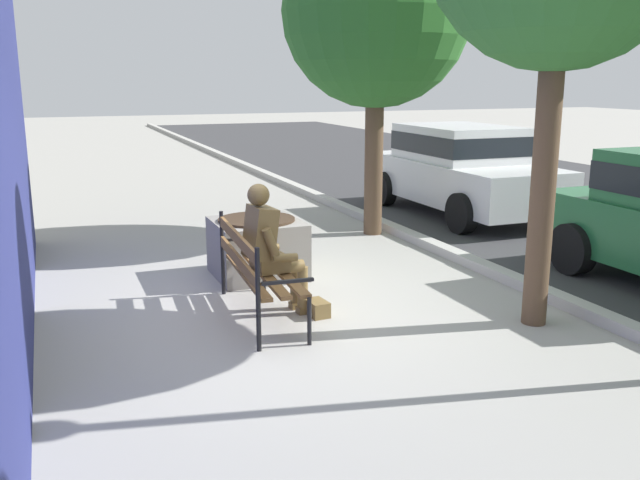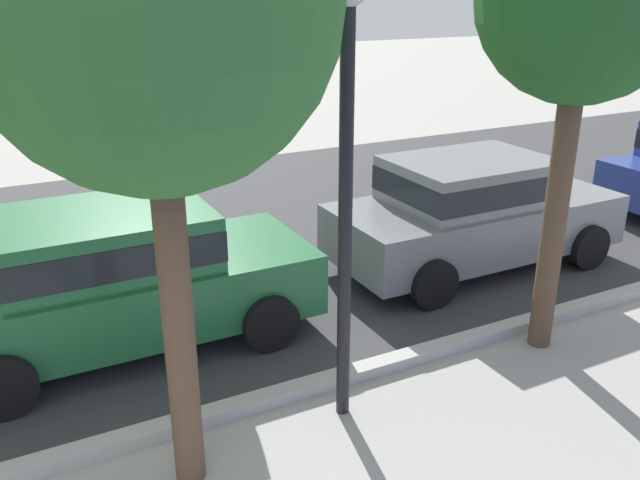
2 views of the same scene
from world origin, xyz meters
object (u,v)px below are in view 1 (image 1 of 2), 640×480
Objects in this scene: bronze_statue_seated at (274,252)px; street_tree_near_bench at (376,13)px; parked_car_white at (461,167)px; concrete_planter at (257,247)px; park_bench at (254,266)px.

street_tree_near_bench is (-3.10, 2.60, 2.63)m from bronze_statue_seated.
parked_car_white reaches higher than bronze_statue_seated.
parked_car_white reaches higher than concrete_planter.
street_tree_near_bench is at bearing 137.64° from park_bench.
bronze_statue_seated reaches higher than park_bench.
park_bench is at bearing -51.28° from parked_car_white.
parked_car_white is at bearing 119.16° from concrete_planter.
concrete_planter is 5.17m from parked_car_white.
street_tree_near_bench is (-3.08, 2.81, 2.75)m from park_bench.
concrete_planter is at bearing -60.84° from parked_car_white.
park_bench is at bearing -17.56° from concrete_planter.
park_bench is 0.45× the size of parked_car_white.
bronze_statue_seated is (0.01, 0.21, 0.12)m from park_bench.
street_tree_near_bench reaches higher than concrete_planter.
parked_car_white is (-0.89, 2.15, -2.46)m from street_tree_near_bench.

